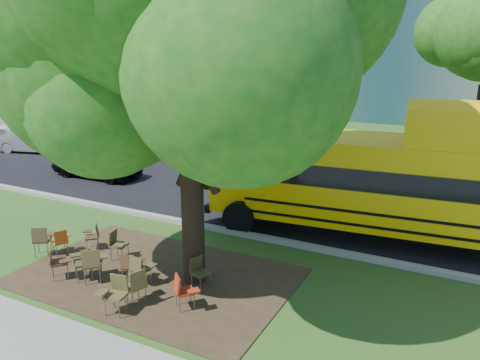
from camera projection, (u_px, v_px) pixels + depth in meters
The scene contains 29 objects.
ground at pixel (137, 262), 13.04m from camera, with size 160.00×160.00×0.00m, color #345119.
dirt_patch at pixel (155, 276), 12.17m from camera, with size 7.00×4.50×0.03m, color #382819.
asphalt_road at pixel (248, 194), 19.03m from camera, with size 80.00×8.00×0.04m, color black.
kerb_near at pixel (195, 224), 15.59m from camera, with size 80.00×0.25×0.14m, color gray.
kerb_far at pixel (285, 170), 22.53m from camera, with size 80.00×0.25×0.14m, color gray.
building_left at pixel (99, 14), 61.21m from camera, with size 26.00×14.00×20.00m, color slate.
bg_tree_0 at pixel (114, 68), 28.18m from camera, with size 5.20×5.20×7.18m.
bg_tree_1 at pixel (45, 53), 33.18m from camera, with size 6.00×6.00×8.40m.
bg_tree_2 at pixel (239, 74), 27.78m from camera, with size 4.80×4.80×6.62m.
main_tree at pixel (188, 54), 10.46m from camera, with size 7.20×7.20×9.22m.
school_bus at pixel (441, 188), 13.61m from camera, with size 13.04×3.93×3.14m.
chair_0 at pixel (42, 238), 13.25m from camera, with size 0.60×0.75×0.90m.
chair_1 at pixel (57, 260), 11.88m from camera, with size 0.77×0.61×0.90m.
chair_2 at pixel (93, 262), 11.70m from camera, with size 0.64×0.81×0.95m.
chair_3 at pixel (85, 258), 11.91m from camera, with size 0.80×0.63×0.93m.
chair_4 at pixel (140, 267), 11.56m from camera, with size 0.56×0.49×0.83m.
chair_5 at pixel (116, 291), 10.37m from camera, with size 0.60×0.61×0.90m.
chair_6 at pixel (137, 283), 10.72m from camera, with size 0.55×0.71×0.89m.
chair_7 at pixel (183, 289), 10.51m from camera, with size 0.73×0.58×0.85m.
chair_8 at pixel (61, 240), 13.29m from camera, with size 0.52×0.66×0.79m.
chair_9 at pixel (93, 234), 13.70m from camera, with size 0.68×0.54×0.79m.
chair_10 at pixel (117, 242), 12.99m from camera, with size 0.62×0.59×0.88m.
chair_11 at pixel (130, 264), 11.78m from camera, with size 0.54×0.61×0.80m.
chair_12 at pixel (199, 270), 11.45m from camera, with size 0.51×0.65×0.83m.
black_car at pixel (97, 162), 21.33m from camera, with size 1.74×4.33×1.48m, color black.
bg_car_silver at pixel (32, 141), 26.43m from camera, with size 1.36×3.89×1.28m, color #A0A0A5.
bg_car_red at pixel (115, 140), 26.62m from camera, with size 2.21×4.80×1.33m, color maroon.
pedestrian_a at pixel (102, 125), 30.22m from camera, with size 0.70×0.46×1.91m, color navy.
pedestrian_b at pixel (29, 121), 32.46m from camera, with size 0.83×0.65×1.72m, color brown.
Camera 1 is at (7.99, -9.31, 5.76)m, focal length 35.00 mm.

